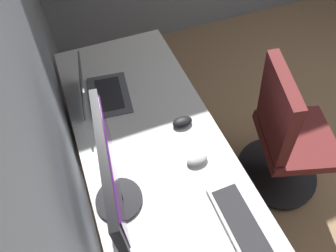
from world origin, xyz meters
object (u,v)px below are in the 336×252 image
object	(u,v)px
office_chair	(284,140)
drawer_pedestal	(136,142)
mouse_spare	(182,122)
keyboard_main	(245,230)
monitor_primary	(111,174)
laptop_left	(99,91)
mouse_main	(197,159)

from	to	relation	value
office_chair	drawer_pedestal	bearing A→B (deg)	64.69
mouse_spare	keyboard_main	bearing A→B (deg)	-177.92
drawer_pedestal	keyboard_main	xyz separation A→B (m)	(-0.82, -0.23, 0.39)
monitor_primary	mouse_spare	bearing A→B (deg)	-56.20
mouse_spare	drawer_pedestal	bearing A→B (deg)	42.19
keyboard_main	monitor_primary	bearing A→B (deg)	54.09
laptop_left	office_chair	xyz separation A→B (m)	(-0.49, -0.96, -0.32)
office_chair	mouse_main	bearing A→B (deg)	95.66
mouse_main	office_chair	size ratio (longest dim) A/B	0.11
office_chair	keyboard_main	bearing A→B (deg)	125.75
drawer_pedestal	mouse_main	world-z (taller)	mouse_main
monitor_primary	laptop_left	world-z (taller)	monitor_primary
mouse_spare	mouse_main	bearing A→B (deg)	174.43
monitor_primary	drawer_pedestal	bearing A→B (deg)	-21.66
keyboard_main	office_chair	size ratio (longest dim) A/B	0.43
drawer_pedestal	mouse_main	distance (m)	0.63
mouse_main	mouse_spare	world-z (taller)	same
mouse_spare	office_chair	size ratio (longest dim) A/B	0.11
laptop_left	monitor_primary	bearing A→B (deg)	173.97
drawer_pedestal	monitor_primary	bearing A→B (deg)	158.34
drawer_pedestal	monitor_primary	world-z (taller)	monitor_primary
drawer_pedestal	monitor_primary	xyz separation A→B (m)	(-0.50, 0.20, 0.62)
drawer_pedestal	monitor_primary	size ratio (longest dim) A/B	1.31
laptop_left	keyboard_main	xyz separation A→B (m)	(-0.92, -0.37, -0.04)
keyboard_main	mouse_main	xyz separation A→B (m)	(0.36, 0.04, 0.01)
monitor_primary	mouse_main	bearing A→B (deg)	-82.34
laptop_left	mouse_spare	size ratio (longest dim) A/B	3.18
drawer_pedestal	laptop_left	distance (m)	0.46
drawer_pedestal	mouse_spare	bearing A→B (deg)	-137.81
keyboard_main	office_chair	world-z (taller)	office_chair
monitor_primary	office_chair	distance (m)	1.15
laptop_left	keyboard_main	size ratio (longest dim) A/B	0.79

